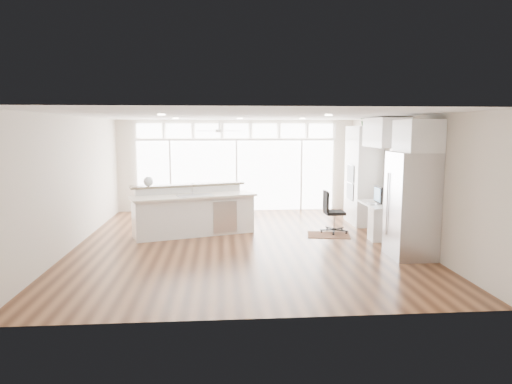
{
  "coord_description": "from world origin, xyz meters",
  "views": [
    {
      "loc": [
        -0.48,
        -9.57,
        2.42
      ],
      "look_at": [
        0.32,
        0.6,
        1.02
      ],
      "focal_mm": 32.0,
      "sensor_mm": 36.0,
      "label": 1
    }
  ],
  "objects": [
    {
      "name": "glass_wall",
      "position": [
        0.0,
        3.94,
        1.05
      ],
      "size": [
        5.8,
        0.06,
        2.08
      ],
      "primitive_type": "cube",
      "color": "white",
      "rests_on": "wall_back"
    },
    {
      "name": "rug",
      "position": [
        1.99,
        0.53,
        0.01
      ],
      "size": [
        1.07,
        0.85,
        0.01
      ],
      "primitive_type": "cube",
      "rotation": [
        0.0,
        0.0,
        -0.18
      ],
      "color": "#381D11",
      "rests_on": "floor"
    },
    {
      "name": "desk_window",
      "position": [
        3.46,
        0.3,
        1.55
      ],
      "size": [
        0.04,
        0.85,
        0.85
      ],
      "primitive_type": "cube",
      "color": "white",
      "rests_on": "wall_right"
    },
    {
      "name": "wall_left",
      "position": [
        -3.5,
        0.0,
        1.35
      ],
      "size": [
        0.04,
        8.0,
        2.7
      ],
      "primitive_type": "cube",
      "color": "beige",
      "rests_on": "floor"
    },
    {
      "name": "oven_cabinet",
      "position": [
        3.17,
        1.8,
        1.25
      ],
      "size": [
        0.64,
        1.2,
        2.5
      ],
      "primitive_type": "cube",
      "color": "white",
      "rests_on": "floor"
    },
    {
      "name": "fridge_cabinet",
      "position": [
        3.17,
        -1.35,
        2.3
      ],
      "size": [
        0.64,
        0.9,
        0.6
      ],
      "primitive_type": "cube",
      "color": "white",
      "rests_on": "wall_right"
    },
    {
      "name": "refrigerator",
      "position": [
        3.11,
        -1.35,
        1.0
      ],
      "size": [
        0.76,
        0.9,
        2.0
      ],
      "primitive_type": "cube",
      "color": "silver",
      "rests_on": "floor"
    },
    {
      "name": "wall_front",
      "position": [
        0.0,
        -4.0,
        1.35
      ],
      "size": [
        7.0,
        0.04,
        2.7
      ],
      "primitive_type": "cube",
      "color": "beige",
      "rests_on": "floor"
    },
    {
      "name": "wall_right",
      "position": [
        3.5,
        0.0,
        1.35
      ],
      "size": [
        0.04,
        8.0,
        2.7
      ],
      "primitive_type": "cube",
      "color": "beige",
      "rests_on": "floor"
    },
    {
      "name": "ceiling",
      "position": [
        0.0,
        0.0,
        2.7
      ],
      "size": [
        7.0,
        8.0,
        0.02
      ],
      "primitive_type": "cube",
      "color": "white",
      "rests_on": "wall_back"
    },
    {
      "name": "fishbowl",
      "position": [
        -2.13,
        0.95,
        1.24
      ],
      "size": [
        0.28,
        0.28,
        0.22
      ],
      "primitive_type": "sphere",
      "rotation": [
        0.0,
        0.0,
        0.28
      ],
      "color": "white",
      "rests_on": "kitchen_island"
    },
    {
      "name": "kitchen_island",
      "position": [
        -1.1,
        0.86,
        0.56
      ],
      "size": [
        3.03,
        1.9,
        1.13
      ],
      "primitive_type": "cube",
      "rotation": [
        0.0,
        0.0,
        0.32
      ],
      "color": "white",
      "rests_on": "floor"
    },
    {
      "name": "framed_photos",
      "position": [
        3.46,
        0.92,
        1.4
      ],
      "size": [
        0.06,
        0.22,
        0.8
      ],
      "primitive_type": "cube",
      "color": "black",
      "rests_on": "wall_right"
    },
    {
      "name": "upper_cabinets",
      "position": [
        3.17,
        0.3,
        2.35
      ],
      "size": [
        0.64,
        1.3,
        0.64
      ],
      "primitive_type": "cube",
      "color": "white",
      "rests_on": "wall_right"
    },
    {
      "name": "floor",
      "position": [
        0.0,
        0.0,
        -0.01
      ],
      "size": [
        7.0,
        8.0,
        0.02
      ],
      "primitive_type": "cube",
      "color": "#452615",
      "rests_on": "ground"
    },
    {
      "name": "keyboard",
      "position": [
        2.88,
        0.3,
        0.77
      ],
      "size": [
        0.12,
        0.3,
        0.01
      ],
      "primitive_type": "cube",
      "rotation": [
        0.0,
        0.0,
        -0.02
      ],
      "color": "silver",
      "rests_on": "desk_nook"
    },
    {
      "name": "office_chair",
      "position": [
        2.18,
        0.78,
        0.49
      ],
      "size": [
        0.52,
        0.49,
        0.98
      ],
      "primitive_type": "cube",
      "rotation": [
        0.0,
        0.0,
        0.02
      ],
      "color": "black",
      "rests_on": "floor"
    },
    {
      "name": "recessed_lights",
      "position": [
        0.0,
        0.2,
        2.68
      ],
      "size": [
        3.4,
        3.0,
        0.02
      ],
      "primitive_type": "cube",
      "color": "white",
      "rests_on": "ceiling"
    },
    {
      "name": "wall_back",
      "position": [
        0.0,
        4.0,
        1.35
      ],
      "size": [
        7.0,
        0.04,
        2.7
      ],
      "primitive_type": "cube",
      "color": "beige",
      "rests_on": "floor"
    },
    {
      "name": "potted_plant",
      "position": [
        3.17,
        1.8,
        2.62
      ],
      "size": [
        0.31,
        0.33,
        0.23
      ],
      "primitive_type": "imported",
      "rotation": [
        0.0,
        0.0,
        0.13
      ],
      "color": "#265926",
      "rests_on": "oven_cabinet"
    },
    {
      "name": "transom_row",
      "position": [
        0.0,
        3.94,
        2.38
      ],
      "size": [
        5.9,
        0.06,
        0.4
      ],
      "primitive_type": "cube",
      "color": "white",
      "rests_on": "wall_back"
    },
    {
      "name": "monitor",
      "position": [
        3.05,
        0.3,
        0.97
      ],
      "size": [
        0.1,
        0.51,
        0.42
      ],
      "primitive_type": "cube",
      "rotation": [
        0.0,
        0.0,
        -0.03
      ],
      "color": "black",
      "rests_on": "desk_nook"
    },
    {
      "name": "ceiling_fan",
      "position": [
        -0.5,
        2.8,
        2.48
      ],
      "size": [
        1.16,
        1.16,
        0.32
      ],
      "primitive_type": "cube",
      "color": "silver",
      "rests_on": "ceiling"
    },
    {
      "name": "desk_nook",
      "position": [
        3.13,
        0.3,
        0.38
      ],
      "size": [
        0.72,
        1.3,
        0.76
      ],
      "primitive_type": "cube",
      "color": "white",
      "rests_on": "floor"
    }
  ]
}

